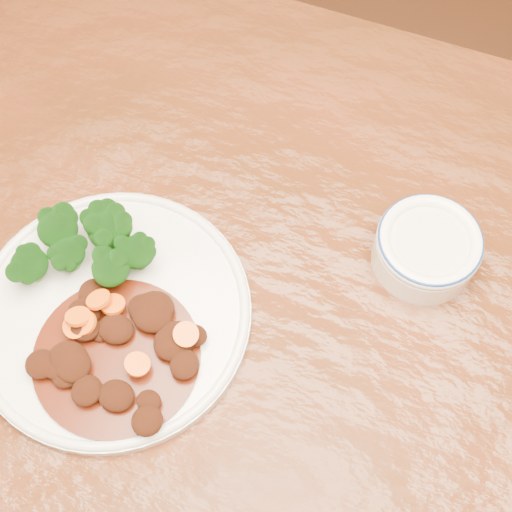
% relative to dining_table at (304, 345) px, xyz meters
% --- Properties ---
extents(ground, '(4.00, 4.00, 0.00)m').
position_rel_dining_table_xyz_m(ground, '(0.00, 0.00, -0.67)').
color(ground, '#4C2813').
rests_on(ground, ground).
extents(dining_table, '(1.51, 0.92, 0.75)m').
position_rel_dining_table_xyz_m(dining_table, '(0.00, 0.00, 0.00)').
color(dining_table, '#57220F').
rests_on(dining_table, ground).
extents(dinner_plate, '(0.30, 0.30, 0.02)m').
position_rel_dining_table_xyz_m(dinner_plate, '(-0.20, -0.07, 0.09)').
color(dinner_plate, silver).
rests_on(dinner_plate, dining_table).
extents(broccoli_florets, '(0.14, 0.12, 0.05)m').
position_rel_dining_table_xyz_m(broccoli_florets, '(-0.25, -0.02, 0.12)').
color(broccoli_florets, '#5B8D49').
rests_on(broccoli_florets, dinner_plate).
extents(mince_stew, '(0.18, 0.18, 0.04)m').
position_rel_dining_table_xyz_m(mince_stew, '(-0.17, -0.11, 0.10)').
color(mince_stew, '#451507').
rests_on(mince_stew, dinner_plate).
extents(dip_bowl, '(0.12, 0.12, 0.05)m').
position_rel_dining_table_xyz_m(dip_bowl, '(0.10, 0.12, 0.11)').
color(dip_bowl, white).
rests_on(dip_bowl, dining_table).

